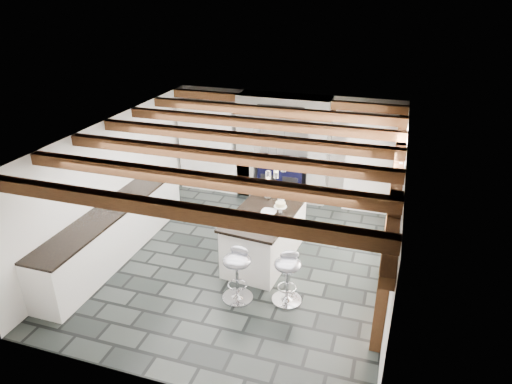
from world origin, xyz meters
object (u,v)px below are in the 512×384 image
(range_cooker, at_px, (282,177))
(bar_stool_near, at_px, (287,272))
(kitchen_island, at_px, (265,234))
(bar_stool_far, at_px, (237,268))

(range_cooker, bearing_deg, bar_stool_near, -74.18)
(kitchen_island, relative_size, bar_stool_far, 2.21)
(bar_stool_near, xyz_separation_m, bar_stool_far, (-0.73, -0.17, 0.02))
(range_cooker, xyz_separation_m, bar_stool_far, (0.31, -3.84, 0.08))
(range_cooker, bearing_deg, bar_stool_far, -85.45)
(range_cooker, distance_m, kitchen_island, 2.62)
(bar_stool_far, bearing_deg, bar_stool_near, 18.27)
(kitchen_island, height_order, bar_stool_far, kitchen_island)
(range_cooker, xyz_separation_m, kitchen_island, (0.37, -2.59, 0.01))
(kitchen_island, height_order, bar_stool_near, kitchen_island)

